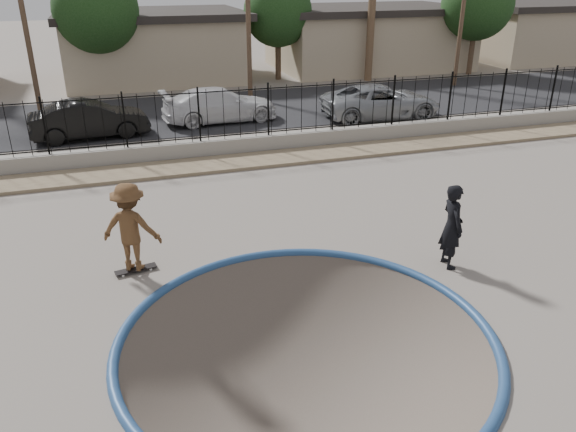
{
  "coord_description": "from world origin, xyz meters",
  "views": [
    {
      "loc": [
        -2.89,
        -8.94,
        6.25
      ],
      "look_at": [
        0.6,
        2.0,
        1.13
      ],
      "focal_mm": 35.0,
      "sensor_mm": 36.0,
      "label": 1
    }
  ],
  "objects_px": {
    "skater": "(131,231)",
    "skateboard": "(136,269)",
    "videographer": "(452,226)",
    "car_c": "(220,105)",
    "car_d": "(381,102)",
    "car_b": "(90,120)"
  },
  "relations": [
    {
      "from": "skater",
      "to": "skateboard",
      "type": "xyz_separation_m",
      "value": [
        0.0,
        0.0,
        -0.94
      ]
    },
    {
      "from": "skater",
      "to": "car_d",
      "type": "xyz_separation_m",
      "value": [
        11.38,
        10.88,
        -0.23
      ]
    },
    {
      "from": "skater",
      "to": "car_b",
      "type": "xyz_separation_m",
      "value": [
        -0.93,
        11.44,
        -0.23
      ]
    },
    {
      "from": "videographer",
      "to": "car_c",
      "type": "xyz_separation_m",
      "value": [
        -2.36,
        14.31,
        -0.22
      ]
    },
    {
      "from": "skateboard",
      "to": "car_d",
      "type": "relative_size",
      "value": 0.18
    },
    {
      "from": "videographer",
      "to": "car_b",
      "type": "height_order",
      "value": "videographer"
    },
    {
      "from": "car_c",
      "to": "car_d",
      "type": "bearing_deg",
      "value": -107.27
    },
    {
      "from": "skateboard",
      "to": "car_b",
      "type": "bearing_deg",
      "value": 84.64
    },
    {
      "from": "videographer",
      "to": "car_d",
      "type": "bearing_deg",
      "value": -13.71
    },
    {
      "from": "videographer",
      "to": "car_d",
      "type": "distance_m",
      "value": 13.52
    },
    {
      "from": "videographer",
      "to": "car_c",
      "type": "bearing_deg",
      "value": 15.45
    },
    {
      "from": "car_b",
      "to": "car_c",
      "type": "distance_m",
      "value": 5.47
    },
    {
      "from": "skater",
      "to": "car_c",
      "type": "bearing_deg",
      "value": -85.81
    },
    {
      "from": "car_c",
      "to": "car_d",
      "type": "distance_m",
      "value": 7.12
    },
    {
      "from": "car_b",
      "to": "car_c",
      "type": "height_order",
      "value": "car_b"
    },
    {
      "from": "car_d",
      "to": "skateboard",
      "type": "bearing_deg",
      "value": 136.22
    },
    {
      "from": "car_d",
      "to": "car_b",
      "type": "bearing_deg",
      "value": 89.89
    },
    {
      "from": "skater",
      "to": "videographer",
      "type": "xyz_separation_m",
      "value": [
        6.8,
        -1.84,
        -0.02
      ]
    },
    {
      "from": "car_c",
      "to": "car_d",
      "type": "relative_size",
      "value": 0.95
    },
    {
      "from": "skateboard",
      "to": "videographer",
      "type": "height_order",
      "value": "videographer"
    },
    {
      "from": "videographer",
      "to": "skateboard",
      "type": "bearing_deg",
      "value": 80.96
    },
    {
      "from": "skateboard",
      "to": "car_d",
      "type": "height_order",
      "value": "car_d"
    }
  ]
}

